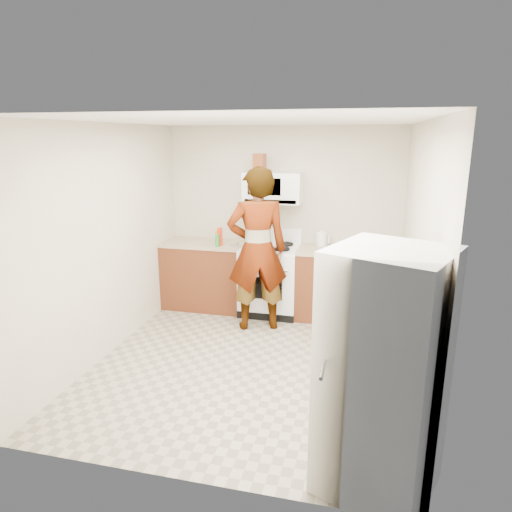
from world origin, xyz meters
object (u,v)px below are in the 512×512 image
(saucepan, at_px, (262,238))
(fridge, at_px, (383,375))
(microwave, at_px, (273,188))
(kettle, at_px, (322,239))
(gas_range, at_px, (270,278))
(person, at_px, (257,250))

(saucepan, bearing_deg, fridge, -64.06)
(microwave, xyz_separation_m, fridge, (1.38, -3.13, -0.85))
(fridge, distance_m, kettle, 3.30)
(microwave, bearing_deg, kettle, 7.69)
(gas_range, height_order, kettle, gas_range)
(kettle, height_order, saucepan, kettle)
(person, bearing_deg, kettle, -153.08)
(fridge, xyz_separation_m, kettle, (-0.73, 3.22, 0.17))
(gas_range, relative_size, person, 0.56)
(microwave, relative_size, kettle, 4.45)
(kettle, bearing_deg, saucepan, -168.51)
(kettle, bearing_deg, person, -125.44)
(kettle, relative_size, saucepan, 0.84)
(person, height_order, kettle, person)
(microwave, height_order, saucepan, microwave)
(gas_range, bearing_deg, microwave, 90.00)
(person, xyz_separation_m, saucepan, (-0.10, 0.70, -0.00))
(gas_range, relative_size, microwave, 1.49)
(fridge, bearing_deg, microwave, 136.54)
(microwave, xyz_separation_m, kettle, (0.65, 0.09, -0.68))
(microwave, distance_m, person, 0.97)
(gas_range, height_order, microwave, microwave)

